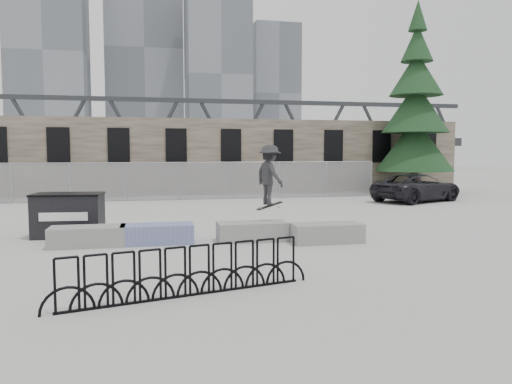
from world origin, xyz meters
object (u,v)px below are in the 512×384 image
bike_rack (188,272)px  suv (417,188)px  planter_offset (327,232)px  planter_center_left (157,233)px  spruce_tree (415,114)px  planter_far_left (88,236)px  skateboarder (270,175)px  planter_center_right (252,231)px  dumpster (69,215)px

bike_rack → suv: 19.50m
planter_offset → bike_rack: (-4.27, -4.50, 0.14)m
suv → planter_center_left: bearing=101.2°
planter_center_left → planter_offset: same height
spruce_tree → suv: (-2.12, -4.07, -4.09)m
planter_center_left → planter_offset: 4.79m
planter_center_left → planter_far_left: bearing=-179.8°
spruce_tree → suv: size_ratio=2.25×
planter_offset → skateboarder: (-1.40, 1.10, 1.59)m
bike_rack → planter_far_left: bearing=113.3°
bike_rack → skateboarder: size_ratio=2.46×
suv → skateboarder: 13.55m
planter_center_left → skateboarder: size_ratio=1.03×
planter_offset → bike_rack: 6.20m
planter_offset → planter_center_right: bearing=160.8°
suv → skateboarder: size_ratio=2.64×
spruce_tree → skateboarder: (-12.19, -13.05, -2.91)m
dumpster → bike_rack: bearing=-61.5°
planter_center_right → spruce_tree: bearing=46.4°
planter_offset → skateboarder: size_ratio=1.03×
dumpster → skateboarder: size_ratio=1.09×
planter_center_left → suv: size_ratio=0.39×
dumpster → suv: bearing=30.3°
planter_center_right → bike_rack: (-2.26, -5.20, 0.14)m
planter_far_left → planter_center_right: (4.56, -0.14, 0.00)m
dumpster → skateboarder: 6.22m
dumpster → planter_far_left: bearing=-61.8°
planter_center_left → dumpster: dumpster is taller
planter_far_left → planter_offset: size_ratio=1.00×
planter_offset → planter_center_left: bearing=169.8°
planter_far_left → planter_center_left: bearing=0.2°
planter_center_right → bike_rack: bike_rack is taller
planter_far_left → dumpster: dumpster is taller
planter_far_left → spruce_tree: bearing=37.5°
planter_far_left → skateboarder: (5.18, 0.26, 1.59)m
planter_center_right → planter_offset: (2.01, -0.70, 0.00)m
spruce_tree → planter_far_left: bearing=-142.5°
dumpster → skateboarder: bearing=-8.9°
skateboarder → planter_center_left: bearing=74.0°
planter_offset → planter_far_left: bearing=172.7°
planter_center_right → bike_rack: bearing=-113.5°
planter_center_right → dumpster: 5.64m
planter_far_left → suv: 17.83m
planter_offset → suv: 13.30m
planter_offset → dumpster: 7.77m
planter_center_left → bike_rack: (0.44, -5.34, 0.14)m
dumpster → suv: 17.66m
planter_far_left → suv: size_ratio=0.39×
planter_far_left → dumpster: (-0.74, 1.74, 0.37)m
planter_center_right → skateboarder: size_ratio=1.03×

